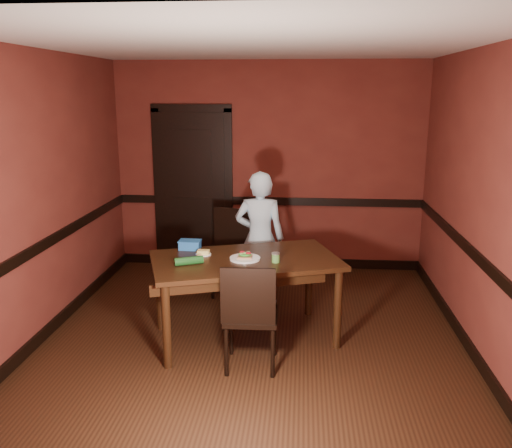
% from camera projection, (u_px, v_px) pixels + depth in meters
% --- Properties ---
extents(floor, '(4.00, 4.50, 0.01)m').
position_uv_depth(floor, '(253.00, 339.00, 5.20)').
color(floor, black).
rests_on(floor, ground).
extents(ceiling, '(4.00, 4.50, 0.01)m').
position_uv_depth(ceiling, '(252.00, 44.00, 4.56)').
color(ceiling, beige).
rests_on(ceiling, ground).
extents(wall_back, '(4.00, 0.02, 2.70)m').
position_uv_depth(wall_back, '(269.00, 167.00, 7.06)').
color(wall_back, maroon).
rests_on(wall_back, ground).
extents(wall_front, '(4.00, 0.02, 2.70)m').
position_uv_depth(wall_front, '(211.00, 290.00, 2.70)').
color(wall_front, maroon).
rests_on(wall_front, ground).
extents(wall_left, '(0.02, 4.50, 2.70)m').
position_uv_depth(wall_left, '(39.00, 197.00, 5.05)').
color(wall_left, maroon).
rests_on(wall_left, ground).
extents(wall_right, '(0.02, 4.50, 2.70)m').
position_uv_depth(wall_right, '(481.00, 205.00, 4.71)').
color(wall_right, maroon).
rests_on(wall_right, ground).
extents(dado_back, '(4.00, 0.03, 0.10)m').
position_uv_depth(dado_back, '(268.00, 201.00, 7.15)').
color(dado_back, black).
rests_on(dado_back, ground).
extents(dado_left, '(0.03, 4.50, 0.10)m').
position_uv_depth(dado_left, '(46.00, 244.00, 5.16)').
color(dado_left, black).
rests_on(dado_left, ground).
extents(dado_right, '(0.03, 4.50, 0.10)m').
position_uv_depth(dado_right, '(474.00, 254.00, 4.82)').
color(dado_right, black).
rests_on(dado_right, ground).
extents(baseboard_back, '(4.00, 0.03, 0.12)m').
position_uv_depth(baseboard_back, '(268.00, 262.00, 7.35)').
color(baseboard_back, black).
rests_on(baseboard_back, ground).
extents(baseboard_left, '(0.03, 4.50, 0.12)m').
position_uv_depth(baseboard_left, '(53.00, 325.00, 5.36)').
color(baseboard_left, black).
rests_on(baseboard_left, ground).
extents(baseboard_right, '(0.03, 4.50, 0.12)m').
position_uv_depth(baseboard_right, '(466.00, 341.00, 5.02)').
color(baseboard_right, black).
rests_on(baseboard_right, ground).
extents(door, '(1.05, 0.07, 2.20)m').
position_uv_depth(door, '(193.00, 186.00, 7.17)').
color(door, black).
rests_on(door, ground).
extents(dining_table, '(1.93, 1.46, 0.80)m').
position_uv_depth(dining_table, '(245.00, 299.00, 5.13)').
color(dining_table, black).
rests_on(dining_table, floor).
extents(chair_far, '(0.56, 0.56, 0.99)m').
position_uv_depth(chair_far, '(235.00, 254.00, 6.22)').
color(chair_far, black).
rests_on(chair_far, floor).
extents(chair_near, '(0.45, 0.45, 0.95)m').
position_uv_depth(chair_near, '(251.00, 314.00, 4.59)').
color(chair_near, black).
rests_on(chair_near, floor).
extents(person, '(0.54, 0.36, 1.49)m').
position_uv_depth(person, '(260.00, 239.00, 5.92)').
color(person, '#B6DEF1').
rests_on(person, floor).
extents(sandwich_plate, '(0.28, 0.28, 0.07)m').
position_uv_depth(sandwich_plate, '(245.00, 257.00, 4.99)').
color(sandwich_plate, white).
rests_on(sandwich_plate, dining_table).
extents(sauce_jar, '(0.08, 0.08, 0.09)m').
position_uv_depth(sauce_jar, '(276.00, 257.00, 4.91)').
color(sauce_jar, '#4F8639').
rests_on(sauce_jar, dining_table).
extents(cheese_saucer, '(0.15, 0.15, 0.05)m').
position_uv_depth(cheese_saucer, '(203.00, 253.00, 5.14)').
color(cheese_saucer, white).
rests_on(cheese_saucer, dining_table).
extents(food_tub, '(0.21, 0.15, 0.09)m').
position_uv_depth(food_tub, '(190.00, 245.00, 5.31)').
color(food_tub, blue).
rests_on(food_tub, dining_table).
extents(wrapped_veg, '(0.27, 0.17, 0.07)m').
position_uv_depth(wrapped_veg, '(189.00, 261.00, 4.84)').
color(wrapped_veg, '#174619').
rests_on(wrapped_veg, dining_table).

